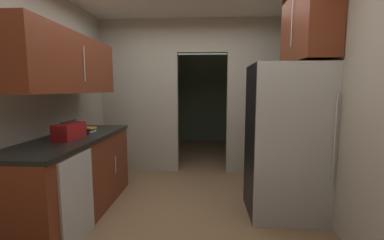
% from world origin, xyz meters
% --- Properties ---
extents(ground, '(20.00, 20.00, 0.00)m').
position_xyz_m(ground, '(0.00, 0.00, 0.00)').
color(ground, brown).
extents(kitchen_partition, '(3.13, 0.12, 2.62)m').
position_xyz_m(kitchen_partition, '(-0.05, 1.73, 1.39)').
color(kitchen_partition, '#ADA899').
rests_on(kitchen_partition, ground).
extents(adjoining_room_shell, '(3.13, 2.75, 2.62)m').
position_xyz_m(adjoining_room_shell, '(0.00, 3.57, 1.31)').
color(adjoining_room_shell, slate).
rests_on(adjoining_room_shell, ground).
extents(kitchen_flank_left, '(0.10, 4.23, 2.62)m').
position_xyz_m(kitchen_flank_left, '(-1.61, -0.39, 1.31)').
color(kitchen_flank_left, '#ADA899').
rests_on(kitchen_flank_left, ground).
extents(kitchen_flank_right, '(0.10, 4.23, 2.62)m').
position_xyz_m(kitchen_flank_right, '(1.61, -0.39, 1.31)').
color(kitchen_flank_right, '#ADA899').
rests_on(kitchen_flank_right, ground).
extents(refrigerator, '(0.83, 0.72, 1.72)m').
position_xyz_m(refrigerator, '(1.17, 0.21, 0.86)').
color(refrigerator, black).
rests_on(refrigerator, ground).
extents(lower_cabinet_run, '(0.66, 1.92, 0.92)m').
position_xyz_m(lower_cabinet_run, '(-1.23, 0.02, 0.46)').
color(lower_cabinet_run, maroon).
rests_on(lower_cabinet_run, ground).
extents(dishwasher, '(0.02, 0.56, 0.86)m').
position_xyz_m(dishwasher, '(-0.92, -0.52, 0.43)').
color(dishwasher, '#B7BABC').
rests_on(dishwasher, ground).
extents(upper_cabinet_counterside, '(0.36, 1.72, 0.62)m').
position_xyz_m(upper_cabinet_counterside, '(-1.23, 0.02, 1.72)').
color(upper_cabinet_counterside, maroon).
extents(upper_cabinet_fridgeside, '(0.36, 0.92, 0.85)m').
position_xyz_m(upper_cabinet_fridgeside, '(1.38, 0.31, 2.17)').
color(upper_cabinet_fridgeside, maroon).
extents(boombox, '(0.19, 0.41, 0.20)m').
position_xyz_m(boombox, '(-1.21, -0.08, 1.00)').
color(boombox, maroon).
rests_on(boombox, lower_cabinet_run).
extents(book_stack, '(0.15, 0.16, 0.07)m').
position_xyz_m(book_stack, '(-1.16, 0.27, 0.95)').
color(book_stack, '#2D609E').
rests_on(book_stack, lower_cabinet_run).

